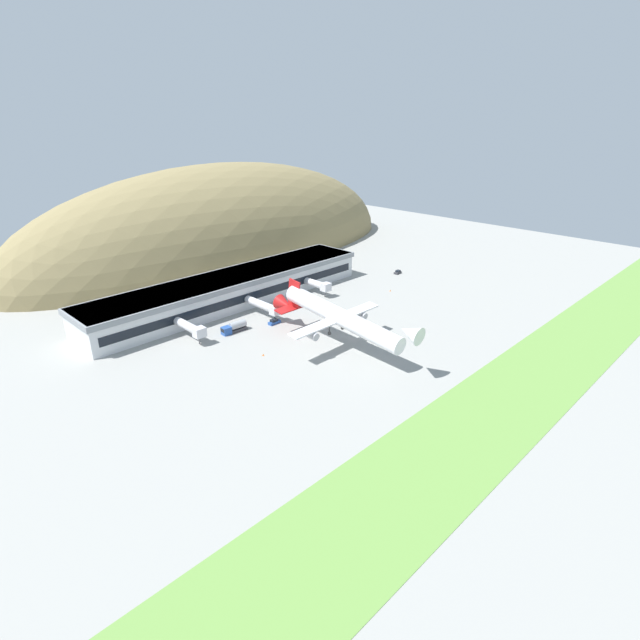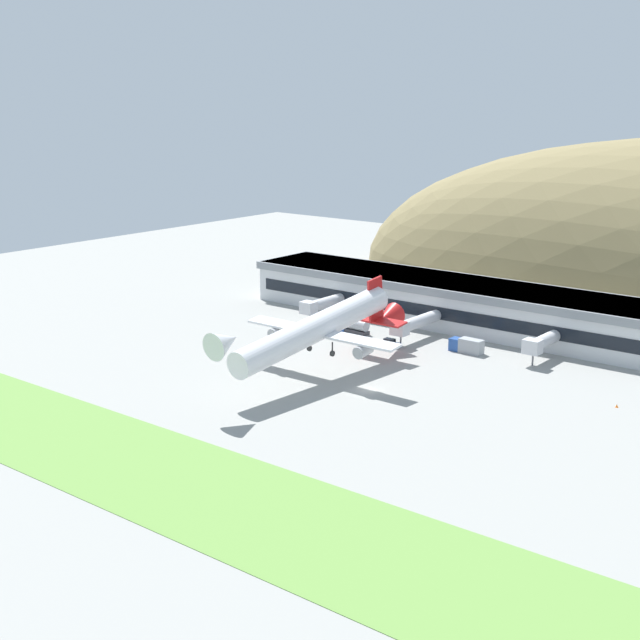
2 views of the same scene
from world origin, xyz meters
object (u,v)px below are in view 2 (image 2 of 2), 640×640
(traffic_cone_0, at_px, (283,346))
(traffic_cone_1, at_px, (617,406))
(jetway_0, at_px, (321,304))
(service_car_0, at_px, (390,343))
(fuel_truck, at_px, (467,346))
(box_truck, at_px, (353,326))
(jetway_2, at_px, (541,343))
(cargo_airplane, at_px, (317,329))
(jetway_1, at_px, (415,323))
(terminal_building, at_px, (460,301))

(traffic_cone_0, relative_size, traffic_cone_1, 1.00)
(traffic_cone_1, bearing_deg, jetway_0, 168.59)
(service_car_0, height_order, fuel_truck, fuel_truck)
(service_car_0, bearing_deg, box_truck, 162.83)
(jetway_2, height_order, traffic_cone_0, jetway_2)
(fuel_truck, relative_size, traffic_cone_1, 12.63)
(cargo_airplane, relative_size, traffic_cone_1, 92.60)
(jetway_1, xyz_separation_m, box_truck, (-14.46, -2.95, -2.48))
(fuel_truck, bearing_deg, box_truck, -175.75)
(cargo_airplane, xyz_separation_m, fuel_truck, (13.48, 32.82, -8.16))
(traffic_cone_1, bearing_deg, fuel_truck, 160.00)
(service_car_0, height_order, traffic_cone_0, service_car_0)
(jetway_2, xyz_separation_m, traffic_cone_0, (-47.02, -24.48, -3.71))
(jetway_1, distance_m, fuel_truck, 13.73)
(traffic_cone_1, bearing_deg, box_truck, 170.05)
(jetway_2, bearing_deg, cargo_airplane, -128.09)
(terminal_building, height_order, cargo_airplane, cargo_airplane)
(traffic_cone_0, xyz_separation_m, traffic_cone_1, (69.19, 7.75, 0.00))
(jetway_1, xyz_separation_m, traffic_cone_1, (50.44, -14.34, -3.71))
(fuel_truck, distance_m, traffic_cone_0, 38.58)
(jetway_1, relative_size, fuel_truck, 2.23)
(terminal_building, xyz_separation_m, jetway_0, (-27.65, -17.23, -1.74))
(jetway_2, xyz_separation_m, traffic_cone_1, (22.17, -16.74, -3.71))
(terminal_building, distance_m, service_car_0, 26.06)
(jetway_0, bearing_deg, traffic_cone_1, -11.41)
(jetway_1, relative_size, traffic_cone_1, 28.14)
(service_car_0, bearing_deg, traffic_cone_1, -8.11)
(service_car_0, distance_m, traffic_cone_1, 52.61)
(service_car_0, bearing_deg, jetway_2, 17.29)
(box_truck, bearing_deg, jetway_0, 161.38)
(box_truck, bearing_deg, service_car_0, -17.17)
(terminal_building, distance_m, jetway_1, 18.65)
(fuel_truck, distance_m, box_truck, 28.00)
(service_car_0, relative_size, traffic_cone_1, 7.20)
(jetway_0, xyz_separation_m, box_truck, (12.69, -4.28, -2.48))
(jetway_1, relative_size, jetway_2, 1.38)
(cargo_airplane, bearing_deg, service_car_0, 93.48)
(jetway_0, height_order, box_truck, jetway_0)
(box_truck, height_order, traffic_cone_1, box_truck)
(jetway_0, relative_size, jetway_1, 0.85)
(terminal_building, distance_m, box_truck, 26.54)
(terminal_building, relative_size, jetway_0, 7.93)
(cargo_airplane, bearing_deg, jetway_2, 51.91)
(jetway_1, height_order, cargo_airplane, cargo_airplane)
(service_car_0, relative_size, box_truck, 0.49)
(cargo_airplane, height_order, fuel_truck, cargo_airplane)
(jetway_2, relative_size, traffic_cone_0, 20.34)
(fuel_truck, relative_size, traffic_cone_0, 12.63)
(jetway_2, distance_m, fuel_truck, 15.38)
(terminal_building, distance_m, cargo_airplane, 52.40)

